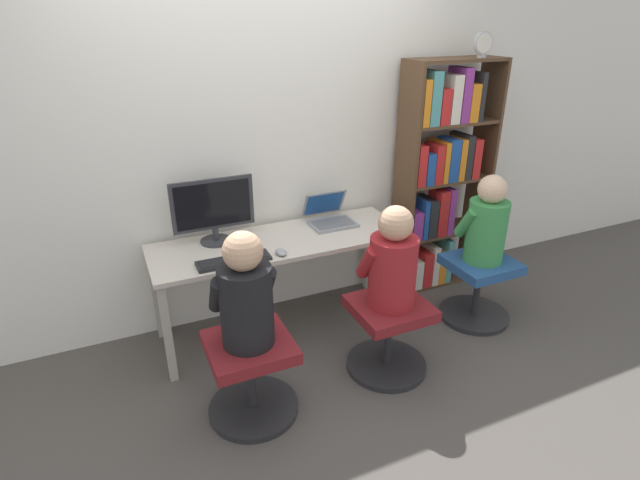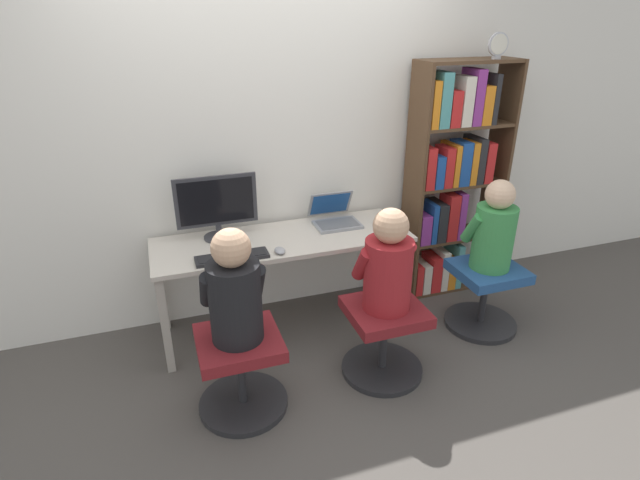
{
  "view_description": "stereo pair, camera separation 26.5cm",
  "coord_description": "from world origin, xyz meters",
  "px_view_note": "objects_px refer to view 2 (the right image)",
  "views": [
    {
      "loc": [
        -1.0,
        -2.59,
        2.1
      ],
      "look_at": [
        0.19,
        0.08,
        0.75
      ],
      "focal_mm": 28.0,
      "sensor_mm": 36.0,
      "label": 1
    },
    {
      "loc": [
        -0.76,
        -2.69,
        2.1
      ],
      "look_at": [
        0.19,
        0.08,
        0.75
      ],
      "focal_mm": 28.0,
      "sensor_mm": 36.0,
      "label": 2
    }
  ],
  "objects_px": {
    "office_chair_right": "(384,336)",
    "keyboard": "(232,257)",
    "bookshelf": "(451,184)",
    "laptop": "(335,217)",
    "desk_clock": "(498,45)",
    "person_at_laptop": "(388,265)",
    "desktop_monitor": "(217,206)",
    "office_chair_left": "(241,368)",
    "office_chair_side": "(484,293)",
    "person_near_shelf": "(494,230)",
    "person_at_monitor": "(234,291)"
  },
  "relations": [
    {
      "from": "laptop",
      "to": "desktop_monitor",
      "type": "bearing_deg",
      "value": 178.95
    },
    {
      "from": "keyboard",
      "to": "office_chair_right",
      "type": "xyz_separation_m",
      "value": [
        0.82,
        -0.5,
        -0.45
      ]
    },
    {
      "from": "keyboard",
      "to": "office_chair_left",
      "type": "distance_m",
      "value": 0.69
    },
    {
      "from": "desktop_monitor",
      "to": "person_at_laptop",
      "type": "height_order",
      "value": "desktop_monitor"
    },
    {
      "from": "keyboard",
      "to": "person_at_laptop",
      "type": "distance_m",
      "value": 0.96
    },
    {
      "from": "person_at_laptop",
      "to": "person_near_shelf",
      "type": "xyz_separation_m",
      "value": [
        0.9,
        0.23,
        -0.0
      ]
    },
    {
      "from": "laptop",
      "to": "bookshelf",
      "type": "height_order",
      "value": "bookshelf"
    },
    {
      "from": "office_chair_right",
      "to": "desktop_monitor",
      "type": "bearing_deg",
      "value": 135.51
    },
    {
      "from": "laptop",
      "to": "desk_clock",
      "type": "xyz_separation_m",
      "value": [
        1.14,
        -0.07,
        1.14
      ]
    },
    {
      "from": "person_at_monitor",
      "to": "office_chair_side",
      "type": "xyz_separation_m",
      "value": [
        1.8,
        0.25,
        -0.5
      ]
    },
    {
      "from": "laptop",
      "to": "office_chair_right",
      "type": "distance_m",
      "value": 0.95
    },
    {
      "from": "desktop_monitor",
      "to": "person_at_monitor",
      "type": "relative_size",
      "value": 0.83
    },
    {
      "from": "desk_clock",
      "to": "office_chair_left",
      "type": "bearing_deg",
      "value": -159.08
    },
    {
      "from": "office_chair_right",
      "to": "person_at_laptop",
      "type": "bearing_deg",
      "value": 90.0
    },
    {
      "from": "bookshelf",
      "to": "office_chair_side",
      "type": "xyz_separation_m",
      "value": [
        -0.01,
        -0.57,
        -0.63
      ]
    },
    {
      "from": "person_near_shelf",
      "to": "person_at_monitor",
      "type": "bearing_deg",
      "value": -171.96
    },
    {
      "from": "office_chair_right",
      "to": "keyboard",
      "type": "bearing_deg",
      "value": 148.93
    },
    {
      "from": "desktop_monitor",
      "to": "office_chair_left",
      "type": "distance_m",
      "value": 1.08
    },
    {
      "from": "keyboard",
      "to": "office_chair_right",
      "type": "bearing_deg",
      "value": -31.07
    },
    {
      "from": "laptop",
      "to": "person_at_laptop",
      "type": "bearing_deg",
      "value": -88.41
    },
    {
      "from": "keyboard",
      "to": "bookshelf",
      "type": "height_order",
      "value": "bookshelf"
    },
    {
      "from": "keyboard",
      "to": "bookshelf",
      "type": "relative_size",
      "value": 0.25
    },
    {
      "from": "laptop",
      "to": "person_near_shelf",
      "type": "height_order",
      "value": "person_near_shelf"
    },
    {
      "from": "office_chair_side",
      "to": "person_at_laptop",
      "type": "bearing_deg",
      "value": -165.72
    },
    {
      "from": "keyboard",
      "to": "person_at_monitor",
      "type": "bearing_deg",
      "value": -98.1
    },
    {
      "from": "laptop",
      "to": "office_chair_side",
      "type": "relative_size",
      "value": 0.63
    },
    {
      "from": "keyboard",
      "to": "office_chair_right",
      "type": "distance_m",
      "value": 1.06
    },
    {
      "from": "office_chair_right",
      "to": "bookshelf",
      "type": "xyz_separation_m",
      "value": [
        0.91,
        0.81,
        0.63
      ]
    },
    {
      "from": "person_at_monitor",
      "to": "person_at_laptop",
      "type": "distance_m",
      "value": 0.9
    },
    {
      "from": "office_chair_side",
      "to": "person_near_shelf",
      "type": "distance_m",
      "value": 0.49
    },
    {
      "from": "office_chair_left",
      "to": "office_chair_side",
      "type": "xyz_separation_m",
      "value": [
        1.8,
        0.25,
        0.0
      ]
    },
    {
      "from": "office_chair_right",
      "to": "laptop",
      "type": "bearing_deg",
      "value": 91.58
    },
    {
      "from": "desktop_monitor",
      "to": "keyboard",
      "type": "distance_m",
      "value": 0.4
    },
    {
      "from": "desktop_monitor",
      "to": "office_chair_right",
      "type": "distance_m",
      "value": 1.36
    },
    {
      "from": "office_chair_side",
      "to": "person_near_shelf",
      "type": "xyz_separation_m",
      "value": [
        0.0,
        0.0,
        0.49
      ]
    },
    {
      "from": "keyboard",
      "to": "person_near_shelf",
      "type": "bearing_deg",
      "value": -8.5
    },
    {
      "from": "laptop",
      "to": "person_at_laptop",
      "type": "distance_m",
      "value": 0.82
    },
    {
      "from": "office_chair_side",
      "to": "bookshelf",
      "type": "bearing_deg",
      "value": 89.15
    },
    {
      "from": "office_chair_left",
      "to": "desk_clock",
      "type": "bearing_deg",
      "value": 20.92
    },
    {
      "from": "desk_clock",
      "to": "person_at_laptop",
      "type": "bearing_deg",
      "value": -146.31
    },
    {
      "from": "person_at_monitor",
      "to": "person_at_laptop",
      "type": "bearing_deg",
      "value": 1.28
    },
    {
      "from": "laptop",
      "to": "keyboard",
      "type": "xyz_separation_m",
      "value": [
        -0.8,
        -0.32,
        -0.03
      ]
    },
    {
      "from": "desk_clock",
      "to": "office_chair_side",
      "type": "height_order",
      "value": "desk_clock"
    },
    {
      "from": "office_chair_right",
      "to": "office_chair_side",
      "type": "xyz_separation_m",
      "value": [
        0.9,
        0.23,
        0.0
      ]
    },
    {
      "from": "office_chair_left",
      "to": "keyboard",
      "type": "bearing_deg",
      "value": 81.96
    },
    {
      "from": "bookshelf",
      "to": "person_at_monitor",
      "type": "bearing_deg",
      "value": -155.48
    },
    {
      "from": "desktop_monitor",
      "to": "office_chair_left",
      "type": "bearing_deg",
      "value": -93.08
    },
    {
      "from": "laptop",
      "to": "office_chair_left",
      "type": "height_order",
      "value": "laptop"
    },
    {
      "from": "person_at_laptop",
      "to": "office_chair_right",
      "type": "bearing_deg",
      "value": -90.0
    },
    {
      "from": "laptop",
      "to": "person_at_monitor",
      "type": "distance_m",
      "value": 1.21
    }
  ]
}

